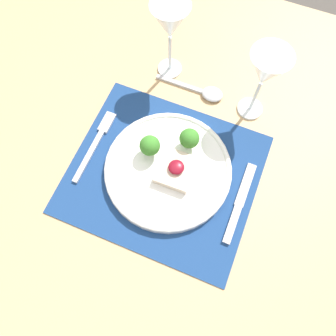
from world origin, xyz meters
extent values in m
plane|color=#4C4742|center=(0.00, 0.00, 0.00)|extent=(8.00, 8.00, 0.00)
cube|color=tan|center=(0.00, 0.00, 0.73)|extent=(1.53, 1.22, 0.03)
cylinder|color=tan|center=(-0.70, 0.54, 0.36)|extent=(0.06, 0.06, 0.71)
cube|color=navy|center=(0.00, 0.00, 0.74)|extent=(0.41, 0.36, 0.00)
cylinder|color=white|center=(0.01, 0.01, 0.75)|extent=(0.28, 0.28, 0.02)
torus|color=white|center=(0.01, 0.01, 0.76)|extent=(0.28, 0.28, 0.01)
cube|color=beige|center=(0.03, 0.01, 0.77)|extent=(0.08, 0.08, 0.02)
ellipsoid|color=maroon|center=(0.03, 0.01, 0.79)|extent=(0.03, 0.03, 0.01)
cylinder|color=#84B256|center=(-0.04, 0.03, 0.77)|extent=(0.01, 0.01, 0.02)
sphere|color=#387A28|center=(-0.04, 0.03, 0.79)|extent=(0.04, 0.04, 0.04)
cylinder|color=#84B256|center=(0.03, 0.08, 0.77)|extent=(0.01, 0.01, 0.02)
sphere|color=#387A28|center=(0.03, 0.08, 0.79)|extent=(0.04, 0.04, 0.04)
cube|color=#B2B2B7|center=(-0.17, -0.03, 0.75)|extent=(0.01, 0.14, 0.01)
cube|color=#B2B2B7|center=(-0.17, 0.07, 0.75)|extent=(0.02, 0.05, 0.01)
cube|color=#B2B2B7|center=(0.18, -0.05, 0.75)|extent=(0.02, 0.08, 0.01)
cube|color=#B2B2B7|center=(0.18, 0.04, 0.75)|extent=(0.02, 0.10, 0.00)
cube|color=#B2B2B7|center=(-0.05, 0.23, 0.74)|extent=(0.13, 0.01, 0.01)
ellipsoid|color=#B2B2B7|center=(0.03, 0.23, 0.75)|extent=(0.05, 0.04, 0.02)
cylinder|color=white|center=(0.13, 0.23, 0.74)|extent=(0.06, 0.06, 0.01)
cylinder|color=white|center=(0.13, 0.23, 0.79)|extent=(0.01, 0.01, 0.10)
cone|color=white|center=(0.13, 0.23, 0.89)|extent=(0.09, 0.09, 0.09)
cylinder|color=white|center=(-0.09, 0.27, 0.74)|extent=(0.06, 0.06, 0.01)
cylinder|color=white|center=(-0.09, 0.27, 0.80)|extent=(0.01, 0.01, 0.11)
cone|color=white|center=(-0.09, 0.27, 0.89)|extent=(0.09, 0.09, 0.09)
camera|label=1|loc=(0.11, -0.23, 1.42)|focal=35.00mm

